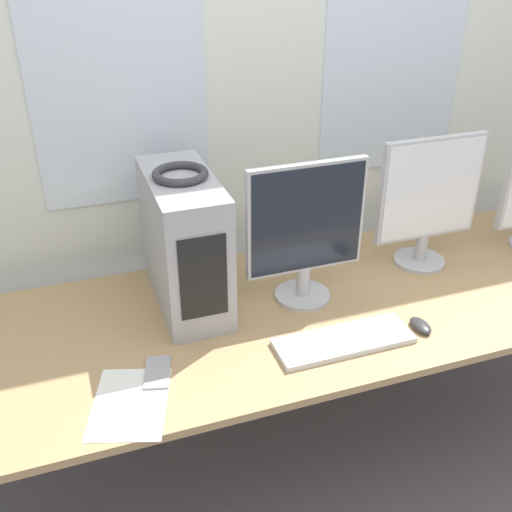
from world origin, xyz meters
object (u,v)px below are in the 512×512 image
object	(u,v)px
headphones	(180,174)
cell_phone	(157,372)
monitor_right_near	(429,199)
pc_tower	(185,242)
keyboard	(344,341)
monitor_main	(306,230)
mouse	(420,325)

from	to	relation	value
headphones	cell_phone	bearing A→B (deg)	-117.05
monitor_right_near	cell_phone	distance (m)	1.20
pc_tower	headphones	size ratio (longest dim) A/B	2.72
pc_tower	monitor_right_near	distance (m)	0.94
headphones	keyboard	bearing A→B (deg)	-44.88
pc_tower	keyboard	world-z (taller)	pc_tower
pc_tower	keyboard	xyz separation A→B (m)	(0.42, -0.42, -0.23)
headphones	keyboard	distance (m)	0.76
monitor_main	keyboard	bearing A→B (deg)	-86.34
monitor_right_near	keyboard	xyz separation A→B (m)	(-0.52, -0.37, -0.27)
monitor_right_near	monitor_main	bearing A→B (deg)	-171.84
monitor_right_near	keyboard	distance (m)	0.70
pc_tower	headphones	world-z (taller)	headphones
mouse	monitor_right_near	bearing A→B (deg)	57.83
mouse	keyboard	bearing A→B (deg)	177.45
pc_tower	monitor_main	bearing A→B (deg)	-16.62
pc_tower	headphones	bearing A→B (deg)	90.00
keyboard	mouse	distance (m)	0.28
pc_tower	cell_phone	world-z (taller)	pc_tower
headphones	monitor_right_near	world-z (taller)	monitor_right_near
keyboard	cell_phone	distance (m)	0.61
pc_tower	cell_phone	xyz separation A→B (m)	(-0.19, -0.36, -0.23)
monitor_main	pc_tower	bearing A→B (deg)	163.38
monitor_main	cell_phone	bearing A→B (deg)	-157.39
headphones	mouse	bearing A→B (deg)	-31.51
pc_tower	mouse	distance (m)	0.85
keyboard	cell_phone	xyz separation A→B (m)	(-0.60, 0.05, -0.01)
keyboard	monitor_right_near	bearing A→B (deg)	35.50
headphones	monitor_right_near	distance (m)	0.97
headphones	monitor_right_near	bearing A→B (deg)	-2.55
headphones	monitor_right_near	size ratio (longest dim) A/B	0.35
cell_phone	mouse	bearing A→B (deg)	10.87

